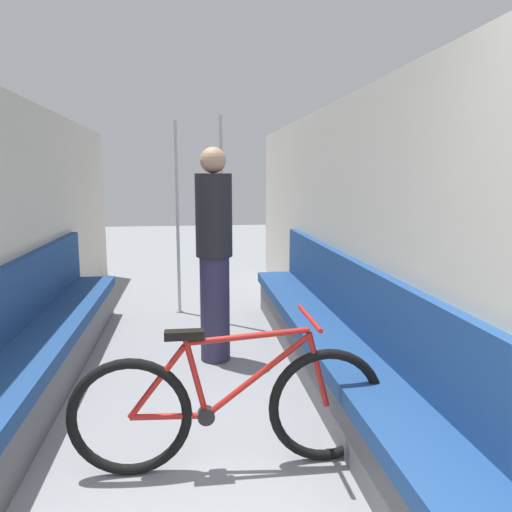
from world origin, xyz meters
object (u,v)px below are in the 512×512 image
Objects in this scene: bicycle at (230,407)px; grab_pole_near at (178,221)px; bench_seat_row_left at (32,358)px; passenger_standing at (214,253)px; bench_seat_row_right at (331,344)px; grab_pole_far at (222,225)px.

grab_pole_near reaches higher than bicycle.
passenger_standing reaches higher than bench_seat_row_left.
bench_seat_row_left is 2.47× the size of passenger_standing.
bench_seat_row_left is 1.00× the size of bench_seat_row_right.
grab_pole_far reaches higher than bench_seat_row_right.
passenger_standing is (0.33, -1.54, -0.12)m from grab_pole_near.
bench_seat_row_right is at bearing 29.92° from passenger_standing.
grab_pole_near is 0.68m from grab_pole_far.
bench_seat_row_left is at bearing -131.06° from grab_pole_far.
grab_pole_near and grab_pole_far have the same top height.
grab_pole_far is 1.21× the size of passenger_standing.
bicycle is at bearing -24.77° from passenger_standing.
bench_seat_row_left is 2.05× the size of grab_pole_near.
bench_seat_row_right is 1.31m from bicycle.
bench_seat_row_left is 2.46m from grab_pole_near.
grab_pole_far is (-0.70, 1.64, 0.74)m from bench_seat_row_right.
bench_seat_row_right is 2.05× the size of grab_pole_far.
passenger_standing reaches higher than bench_seat_row_right.
bench_seat_row_left is at bearing -114.38° from grab_pole_near.
passenger_standing is at bearing -78.03° from grab_pole_near.
grab_pole_near is (-0.32, 3.15, 0.70)m from bicycle.
bicycle is 3.24m from grab_pole_near.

